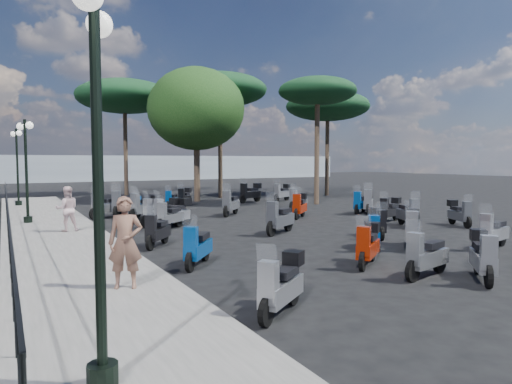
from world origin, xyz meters
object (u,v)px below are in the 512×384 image
lamp_post_0 (98,163)px  scooter_4 (106,207)px  scooter_6 (368,246)px  scooter_26 (390,210)px  scooter_1 (197,248)px  scooter_30 (144,207)px  lamp_post_2 (17,162)px  scooter_14 (413,229)px  lamp_post_1 (26,164)px  scooter_23 (250,193)px  scooter_29 (282,193)px  pine_0 (220,90)px  scooter_25 (460,214)px  woman (125,242)px  scooter_3 (170,217)px  scooter_16 (231,204)px  scooter_28 (368,203)px  scooter_10 (146,207)px  scooter_9 (161,213)px  scooter_21 (300,206)px  scooter_20 (409,214)px  scooter_18 (493,233)px  scooter_27 (360,203)px  broadleaf_tree (196,109)px  scooter_12 (483,257)px  pine_2 (125,97)px  scooter_22 (298,201)px  scooter_0 (281,286)px  scooter_17 (185,198)px  scooter_15 (280,219)px  scooter_2 (157,232)px  scooter_7 (426,257)px  scooter_19 (378,224)px  scooter_8 (371,233)px  pine_1 (328,106)px

lamp_post_0 → scooter_4: size_ratio=2.55×
scooter_6 → scooter_26: 8.05m
scooter_1 → scooter_30: bearing=-58.1°
lamp_post_2 → scooter_14: 19.72m
lamp_post_1 → scooter_23: lamp_post_1 is taller
scooter_29 → pine_0: 7.89m
scooter_1 → scooter_25: size_ratio=0.89×
scooter_1 → scooter_23: bearing=-83.0°
woman → scooter_3: bearing=86.8°
scooter_3 → scooter_16: scooter_16 is taller
lamp_post_0 → scooter_28: lamp_post_0 is taller
scooter_4 → scooter_10: size_ratio=1.11×
scooter_9 → scooter_21: 5.89m
scooter_23 → scooter_30: scooter_23 is taller
scooter_20 → pine_0: 16.55m
scooter_18 → scooter_29: scooter_29 is taller
scooter_27 → broadleaf_tree: 11.52m
scooter_18 → scooter_29: (2.80, 15.33, 0.05)m
scooter_1 → scooter_21: bearing=-99.3°
scooter_1 → scooter_12: 6.10m
scooter_20 → broadleaf_tree: (-2.86, 13.62, 4.98)m
pine_2 → scooter_6: bearing=-90.4°
scooter_27 → scooter_22: bearing=3.1°
scooter_0 → scooter_10: (1.53, 13.28, -0.00)m
scooter_17 → scooter_14: bearing=135.0°
scooter_1 → scooter_18: 8.17m
scooter_20 → scooter_15: bearing=13.6°
scooter_2 → scooter_12: scooter_12 is taller
scooter_4 → scooter_14: bearing=178.2°
lamp_post_0 → scooter_12: size_ratio=3.10×
scooter_3 → pine_2: (2.38, 16.67, 6.39)m
lamp_post_0 → scooter_3: 11.85m
scooter_23 → scooter_30: bearing=98.3°
scooter_7 → scooter_19: (2.68, 4.18, 0.01)m
scooter_14 → scooter_30: bearing=-13.7°
scooter_26 → pine_0: (-1.07, 13.85, 6.48)m
scooter_21 → scooter_28: size_ratio=0.92×
scooter_15 → scooter_26: scooter_15 is taller
scooter_3 → scooter_9: (-0.06, 0.77, 0.08)m
scooter_20 → scooter_23: 11.36m
lamp_post_1 → scooter_26: size_ratio=2.51×
scooter_1 → scooter_20: bearing=-127.4°
scooter_30 → pine_0: pine_0 is taller
scooter_9 → scooter_0: bearing=159.2°
scooter_2 → scooter_20: bearing=-145.7°
scooter_25 → scooter_27: 4.93m
scooter_8 → scooter_28: (5.70, 6.27, 0.07)m
scooter_16 → pine_0: pine_0 is taller
scooter_10 → scooter_7: bearing=162.5°
scooter_19 → pine_1: (9.38, 14.68, 5.70)m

